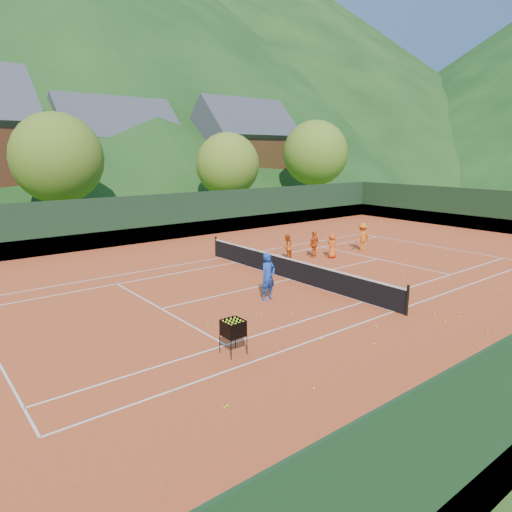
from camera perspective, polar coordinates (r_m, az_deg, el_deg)
ground at (r=20.62m, az=4.28°, el=-2.96°), size 400.00×400.00×0.00m
clay_court at (r=20.62m, az=4.28°, el=-2.93°), size 40.00×24.00×0.02m
mountain_far_right at (r=198.85m, az=-6.92°, el=24.89°), size 260.00×260.00×95.00m
coach at (r=17.50m, az=1.53°, el=-2.59°), size 0.70×0.48×1.85m
student_a at (r=24.16m, az=3.88°, el=1.12°), size 0.80×0.70×1.38m
student_b at (r=24.87m, az=7.27°, el=1.47°), size 0.91×0.55×1.45m
student_c at (r=24.88m, az=9.50°, el=1.27°), size 0.71×0.51×1.34m
student_d at (r=27.04m, az=13.15°, el=2.34°), size 1.09×0.68×1.63m
tennis_ball_0 at (r=20.55m, az=12.27°, el=-3.12°), size 0.07×0.07×0.07m
tennis_ball_2 at (r=11.47m, az=7.23°, el=-16.16°), size 0.07×0.07×0.07m
tennis_ball_3 at (r=16.67m, az=22.55°, el=-7.61°), size 0.07×0.07×0.07m
tennis_ball_4 at (r=17.38m, az=21.34°, el=-6.68°), size 0.07×0.07×0.07m
tennis_ball_5 at (r=15.23m, az=-6.03°, el=-8.58°), size 0.07×0.07×0.07m
tennis_ball_7 at (r=16.36m, az=26.95°, el=-8.42°), size 0.07×0.07×0.07m
tennis_ball_8 at (r=10.76m, az=-3.59°, el=-18.19°), size 0.07×0.07×0.07m
tennis_ball_9 at (r=21.35m, az=27.95°, el=-3.75°), size 0.07×0.07×0.07m
tennis_ball_10 at (r=15.52m, az=14.79°, el=-8.54°), size 0.07×0.07×0.07m
tennis_ball_11 at (r=21.61m, az=18.03°, el=-2.68°), size 0.07×0.07×0.07m
tennis_ball_12 at (r=10.69m, az=-3.95°, el=-18.40°), size 0.07×0.07×0.07m
tennis_ball_14 at (r=14.87m, az=-4.03°, el=-9.09°), size 0.07×0.07×0.07m
tennis_ball_15 at (r=20.59m, az=8.64°, el=-2.93°), size 0.07×0.07×0.07m
tennis_ball_16 at (r=15.08m, az=-9.32°, el=-8.91°), size 0.07×0.07×0.07m
tennis_ball_17 at (r=9.41m, az=7.04°, el=-23.33°), size 0.07×0.07×0.07m
tennis_ball_18 at (r=20.00m, az=15.03°, el=-3.71°), size 0.07×0.07×0.07m
tennis_ball_19 at (r=21.99m, az=16.09°, el=-2.29°), size 0.07×0.07×0.07m
tennis_ball_20 at (r=14.20m, az=8.19°, el=-10.27°), size 0.07×0.07×0.07m
tennis_ball_21 at (r=14.19m, az=14.54°, el=-10.58°), size 0.07×0.07×0.07m
tennis_ball_22 at (r=16.14m, az=4.53°, el=-7.29°), size 0.07×0.07×0.07m
tennis_ball_23 at (r=17.77m, az=24.08°, el=-6.51°), size 0.07×0.07×0.07m
tennis_ball_24 at (r=16.15m, az=0.66°, el=-7.24°), size 0.07×0.07×0.07m
tennis_ball_25 at (r=20.40m, az=15.47°, el=-3.41°), size 0.07×0.07×0.07m
court_lines at (r=20.61m, az=4.28°, el=-2.90°), size 23.83×11.03×0.00m
tennis_net at (r=20.48m, az=4.30°, el=-1.56°), size 0.10×12.07×1.10m
perimeter_fence at (r=20.31m, az=4.33°, el=0.49°), size 40.40×24.24×3.00m
ball_hopper at (r=12.95m, az=-2.87°, el=-9.07°), size 0.57×0.57×1.00m
chalet_mid at (r=52.30m, az=-17.01°, el=11.60°), size 12.65×8.82×11.45m
chalet_right at (r=55.73m, az=-1.64°, el=12.46°), size 11.50×8.82×11.91m
tree_b at (r=35.80m, az=-23.61°, el=11.13°), size 6.40×6.40×8.40m
tree_c at (r=40.96m, az=-3.58°, el=11.32°), size 5.60×5.60×7.35m
tree_d at (r=49.54m, az=7.43°, el=12.62°), size 6.80×6.80×8.93m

